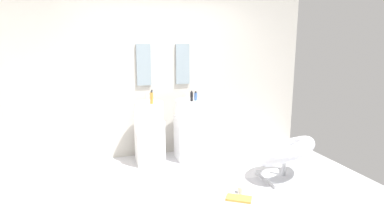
{
  "coord_description": "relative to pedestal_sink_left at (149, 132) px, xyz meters",
  "views": [
    {
      "loc": [
        -1.05,
        -3.35,
        1.79
      ],
      "look_at": [
        0.15,
        0.55,
        0.95
      ],
      "focal_mm": 29.83,
      "sensor_mm": 36.0,
      "label": 1
    }
  ],
  "objects": [
    {
      "name": "pedestal_sink_left",
      "position": [
        0.0,
        0.0,
        0.0
      ],
      "size": [
        0.43,
        0.43,
        1.04
      ],
      "color": "white",
      "rests_on": "ground_plane"
    },
    {
      "name": "vanity_mirror_left",
      "position": [
        0.0,
        0.36,
        0.97
      ],
      "size": [
        0.22,
        0.03,
        0.63
      ],
      "primitive_type": "cube",
      "color": "#8C9EA8"
    },
    {
      "name": "soap_bottle_amber",
      "position": [
        0.02,
        -0.15,
        0.54
      ],
      "size": [
        0.05,
        0.05,
        0.18
      ],
      "color": "#C68C38",
      "rests_on": "pedestal_sink_left"
    },
    {
      "name": "lounge_chair",
      "position": [
        1.59,
        -1.13,
        -0.13
      ],
      "size": [
        1.1,
        1.1,
        0.65
      ],
      "color": "#B7BABF",
      "rests_on": "ground_plane"
    },
    {
      "name": "area_rug",
      "position": [
        0.92,
        -1.37,
        -0.48
      ],
      "size": [
        1.27,
        0.78,
        0.01
      ],
      "primitive_type": "cube",
      "color": "#B2B2B7",
      "rests_on": "ground_plane"
    },
    {
      "name": "soap_bottle_blue",
      "position": [
        0.7,
        -0.09,
        0.52
      ],
      "size": [
        0.05,
        0.05,
        0.14
      ],
      "color": "#4C72B7",
      "rests_on": "pedestal_sink_right"
    },
    {
      "name": "ground_plane",
      "position": [
        0.31,
        -1.22,
        -0.5
      ],
      "size": [
        4.8,
        3.6,
        0.04
      ],
      "primitive_type": "cube",
      "color": "silver"
    },
    {
      "name": "pedestal_sink_right",
      "position": [
        0.62,
        0.0,
        0.0
      ],
      "size": [
        0.43,
        0.43,
        1.04
      ],
      "color": "white",
      "rests_on": "ground_plane"
    },
    {
      "name": "coffee_mug",
      "position": [
        0.87,
        -1.34,
        -0.43
      ],
      "size": [
        0.09,
        0.09,
        0.08
      ],
      "primitive_type": "cylinder",
      "color": "white",
      "rests_on": "area_rug"
    },
    {
      "name": "vanity_mirror_right",
      "position": [
        0.62,
        0.36,
        0.97
      ],
      "size": [
        0.22,
        0.03,
        0.63
      ],
      "primitive_type": "cube",
      "color": "#8C9EA8"
    },
    {
      "name": "soap_bottle_grey",
      "position": [
        0.04,
        -0.1,
        0.55
      ],
      "size": [
        0.04,
        0.04,
        0.19
      ],
      "color": "#99999E",
      "rests_on": "pedestal_sink_left"
    },
    {
      "name": "rear_partition",
      "position": [
        0.31,
        0.43,
        0.82
      ],
      "size": [
        4.8,
        0.1,
        2.6
      ],
      "primitive_type": "cube",
      "color": "beige",
      "rests_on": "ground_plane"
    },
    {
      "name": "soap_bottle_black",
      "position": [
        0.62,
        -0.13,
        0.53
      ],
      "size": [
        0.04,
        0.04,
        0.15
      ],
      "color": "black",
      "rests_on": "pedestal_sink_right"
    },
    {
      "name": "magazine_ochre",
      "position": [
        0.78,
        -1.48,
        -0.46
      ],
      "size": [
        0.33,
        0.29,
        0.03
      ],
      "primitive_type": "cube",
      "rotation": [
        0.0,
        0.0,
        -0.57
      ],
      "color": "gold",
      "rests_on": "area_rug"
    }
  ]
}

